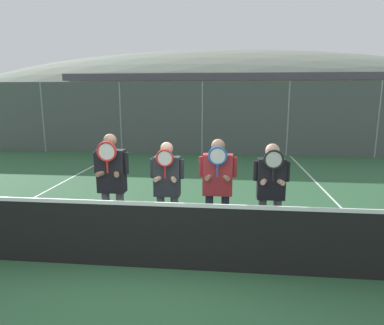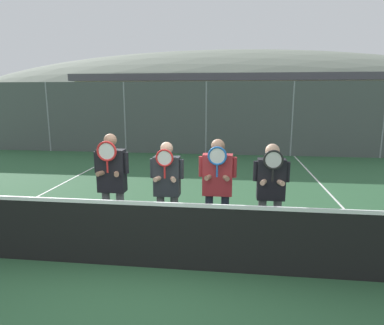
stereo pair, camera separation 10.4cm
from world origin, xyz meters
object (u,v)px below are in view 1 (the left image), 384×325
Objects in this scene: car_far_left at (91,125)px; car_left_of_center at (187,127)px; player_rightmost at (271,187)px; player_center_left at (167,185)px; player_leftmost at (112,180)px; player_center_right at (218,182)px; car_center at (285,126)px.

car_far_left reaches higher than car_left_of_center.
player_center_left is at bearing 179.80° from player_rightmost.
player_leftmost reaches higher than player_center_right.
car_far_left reaches higher than player_leftmost.
car_center is at bearing 80.09° from player_rightmost.
player_leftmost is at bearing -111.71° from car_center.
player_center_right is 11.57m from car_center.
car_far_left is at bearing -177.91° from car_center.
car_center is at bearing 68.29° from player_leftmost.
player_leftmost is 12.05m from car_far_left.
player_leftmost is 1.08× the size of player_rightmost.
player_center_left is 10.97m from car_left_of_center.
player_center_left is 0.39× the size of car_far_left.
player_leftmost reaches higher than car_left_of_center.
car_far_left reaches higher than player_rightmost.
car_center reaches higher than player_rightmost.
player_center_right is 0.85m from player_rightmost.
car_far_left is 1.08× the size of car_center.
car_left_of_center is at bearing 103.61° from player_rightmost.
player_leftmost reaches higher than player_center_left.
player_center_left is 1.66m from player_rightmost.
player_rightmost is 0.42× the size of car_left_of_center.
car_center reaches higher than player_center_left.
car_left_of_center is (-2.65, 10.93, -0.11)m from player_rightmost.
car_center is (4.62, 0.34, 0.04)m from car_left_of_center.
car_far_left reaches higher than player_center_right.
player_rightmost is at bearing 2.16° from player_leftmost.
car_far_left is at bearing 124.18° from player_rightmost.
player_leftmost is 1.08× the size of player_center_left.
player_leftmost is 0.42× the size of car_far_left.
player_rightmost reaches higher than player_center_left.
player_leftmost is 0.90m from player_center_left.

